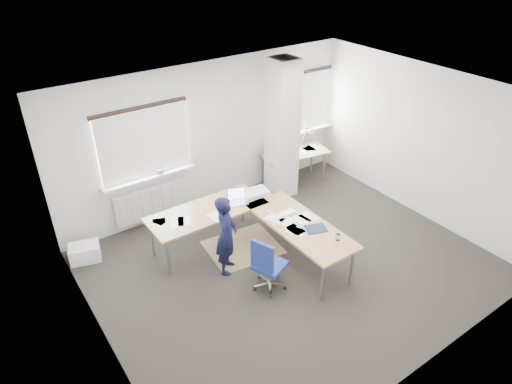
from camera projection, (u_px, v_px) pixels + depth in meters
ground at (290, 265)px, 7.49m from camera, size 6.00×6.00×0.00m
room_shell at (286, 156)px, 7.00m from camera, size 6.04×5.04×2.82m
floor_mat at (243, 247)px, 7.89m from camera, size 1.30×1.13×0.01m
white_crate at (85, 252)px, 7.54m from camera, size 0.56×0.46×0.29m
desk_main at (255, 218)px, 7.43m from camera, size 2.40×2.61×0.96m
desk_side at (294, 154)px, 9.50m from camera, size 1.50×0.93×1.22m
task_chair at (268, 275)px, 6.87m from camera, size 0.56×0.55×0.97m
person at (226, 235)px, 7.05m from camera, size 0.57×0.58×1.35m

